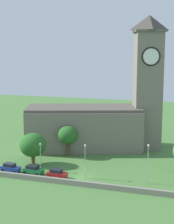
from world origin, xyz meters
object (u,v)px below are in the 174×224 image
object	(u,v)px
car_blue	(10,168)
car_green	(33,170)
tree_riverside_west	(68,135)
streetlamp_east_mid	(148,158)
church	(102,115)
tree_churchyard	(33,145)
streetlamp_central	(85,156)
streetlamp_west_mid	(40,152)
car_red	(57,173)

from	to	relation	value
car_blue	car_green	distance (m)	5.18
tree_riverside_west	car_green	bearing A→B (deg)	-99.48
streetlamp_east_mid	tree_riverside_west	bearing A→B (deg)	149.27
church	tree_churchyard	world-z (taller)	church
church	streetlamp_central	bearing A→B (deg)	-82.84
streetlamp_west_mid	streetlamp_east_mid	distance (m)	23.03
car_blue	tree_riverside_west	bearing A→B (deg)	62.91
church	streetlamp_west_mid	xyz separation A→B (m)	(-7.60, -21.62, -4.69)
car_green	tree_churchyard	xyz separation A→B (m)	(-2.81, 5.74, 3.62)
streetlamp_east_mid	tree_churchyard	world-z (taller)	streetlamp_east_mid
streetlamp_east_mid	car_red	bearing A→B (deg)	-172.16
car_blue	streetlamp_west_mid	world-z (taller)	streetlamp_west_mid
car_green	church	bearing A→B (deg)	70.86
car_green	streetlamp_east_mid	distance (m)	24.14
car_red	tree_churchyard	distance (m)	11.27
car_green	streetlamp_west_mid	xyz separation A→B (m)	(0.70, 2.28, 3.25)
church	car_blue	size ratio (longest dim) A/B	8.49
car_blue	streetlamp_west_mid	distance (m)	7.19
tree_riverside_west	tree_churchyard	xyz separation A→B (m)	(-5.21, -8.67, -0.71)
church	car_green	bearing A→B (deg)	-109.14
church	car_green	world-z (taller)	church
streetlamp_west_mid	tree_riverside_west	xyz separation A→B (m)	(1.71, 12.12, 1.08)
church	streetlamp_west_mid	distance (m)	23.40
streetlamp_west_mid	streetlamp_east_mid	size ratio (longest dim) A/B	0.77
streetlamp_central	tree_churchyard	distance (m)	14.76
car_red	streetlamp_east_mid	xyz separation A→B (m)	(17.99, 2.48, 4.24)
tree_riverside_west	tree_churchyard	world-z (taller)	tree_riverside_west
church	streetlamp_east_mid	distance (m)	27.23
car_green	car_red	xyz separation A→B (m)	(5.71, -0.72, 0.03)
church	car_red	xyz separation A→B (m)	(-2.59, -24.63, -7.91)
church	streetlamp_east_mid	world-z (taller)	church
car_red	tree_churchyard	size ratio (longest dim) A/B	0.57
streetlamp_central	car_red	bearing A→B (deg)	-162.51
tree_churchyard	car_green	bearing A→B (deg)	-63.95
car_blue	tree_churchyard	size ratio (longest dim) A/B	0.59
streetlamp_west_mid	tree_churchyard	distance (m)	4.93
streetlamp_east_mid	tree_churchyard	xyz separation A→B (m)	(-26.50, 3.98, -0.66)
streetlamp_east_mid	tree_churchyard	size ratio (longest dim) A/B	1.09
car_red	tree_churchyard	bearing A→B (deg)	142.80
streetlamp_west_mid	streetlamp_east_mid	xyz separation A→B (m)	(23.00, -0.53, 1.03)
streetlamp_west_mid	tree_riverside_west	distance (m)	12.29
church	tree_churchyard	size ratio (longest dim) A/B	5.05
car_blue	streetlamp_west_mid	size ratio (longest dim) A/B	0.70
tree_churchyard	car_red	bearing A→B (deg)	-37.20
church	tree_riverside_west	size ratio (longest dim) A/B	4.88
streetlamp_west_mid	church	bearing A→B (deg)	70.63
car_blue	tree_churchyard	world-z (taller)	tree_churchyard
church	tree_churchyard	bearing A→B (deg)	-121.43
car_blue	car_red	bearing A→B (deg)	-1.75
car_red	streetlamp_west_mid	xyz separation A→B (m)	(-5.01, 3.01, 3.22)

